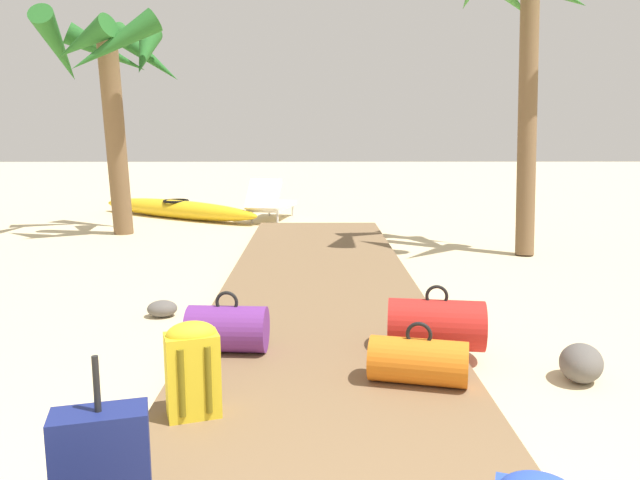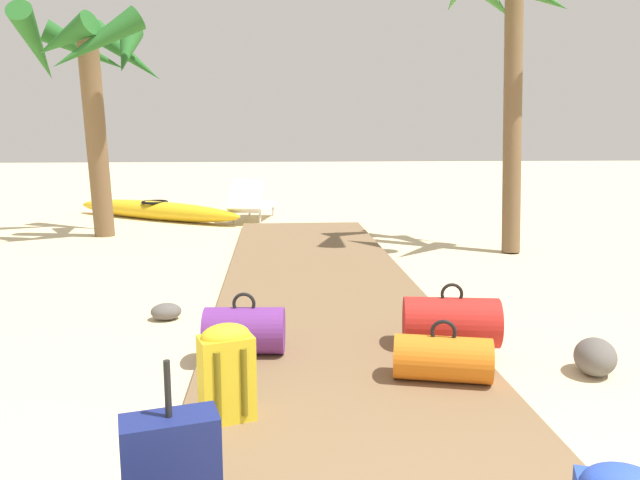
% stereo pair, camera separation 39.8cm
% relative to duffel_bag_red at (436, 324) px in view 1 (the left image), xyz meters
% --- Properties ---
extents(ground_plane, '(60.00, 60.00, 0.00)m').
position_rel_duffel_bag_red_xyz_m(ground_plane, '(-0.82, 0.42, -0.26)').
color(ground_plane, beige).
extents(boardwalk, '(1.99, 9.88, 0.08)m').
position_rel_duffel_bag_red_xyz_m(boardwalk, '(-0.82, 1.40, -0.22)').
color(boardwalk, brown).
rests_on(boardwalk, ground).
extents(duffel_bag_red, '(0.73, 0.46, 0.47)m').
position_rel_duffel_bag_red_xyz_m(duffel_bag_red, '(0.00, 0.00, 0.00)').
color(duffel_bag_red, red).
rests_on(duffel_bag_red, boardwalk).
extents(duffel_bag_orange, '(0.66, 0.42, 0.40)m').
position_rel_duffel_bag_red_xyz_m(duffel_bag_orange, '(-0.23, -0.62, -0.04)').
color(duffel_bag_orange, orange).
rests_on(duffel_bag_orange, boardwalk).
extents(backpack_yellow, '(0.33, 0.26, 0.54)m').
position_rel_duffel_bag_red_xyz_m(backpack_yellow, '(-1.54, -1.05, 0.10)').
color(backpack_yellow, gold).
rests_on(backpack_yellow, boardwalk).
extents(duffel_bag_purple, '(0.58, 0.37, 0.44)m').
position_rel_duffel_bag_red_xyz_m(duffel_bag_purple, '(-1.49, -0.03, -0.02)').
color(duffel_bag_purple, '#6B2D84').
rests_on(duffel_bag_purple, boardwalk).
extents(palm_tree_far_right, '(2.16, 2.20, 4.02)m').
position_rel_duffel_bag_red_xyz_m(palm_tree_far_right, '(1.94, 3.98, 2.97)').
color(palm_tree_far_right, brown).
rests_on(palm_tree_far_right, ground).
extents(palm_tree_far_left, '(2.09, 2.25, 3.43)m').
position_rel_duffel_bag_red_xyz_m(palm_tree_far_left, '(-4.00, 5.55, 2.31)').
color(palm_tree_far_left, brown).
rests_on(palm_tree_far_left, ground).
extents(lounge_chair, '(0.91, 1.62, 0.80)m').
position_rel_duffel_bag_red_xyz_m(lounge_chair, '(-1.69, 7.17, 0.07)').
color(lounge_chair, white).
rests_on(lounge_chair, ground).
extents(kayak, '(3.59, 2.64, 0.35)m').
position_rel_duffel_bag_red_xyz_m(kayak, '(-3.53, 7.54, -0.09)').
color(kayak, gold).
rests_on(kayak, ground).
extents(rock_left_mid, '(0.30, 0.26, 0.15)m').
position_rel_duffel_bag_red_xyz_m(rock_left_mid, '(-2.24, 1.07, -0.19)').
color(rock_left_mid, '#5B5651').
rests_on(rock_left_mid, ground).
extents(rock_right_mid, '(0.40, 0.45, 0.25)m').
position_rel_duffel_bag_red_xyz_m(rock_right_mid, '(0.89, -0.40, -0.14)').
color(rock_right_mid, '#5B5651').
rests_on(rock_right_mid, ground).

